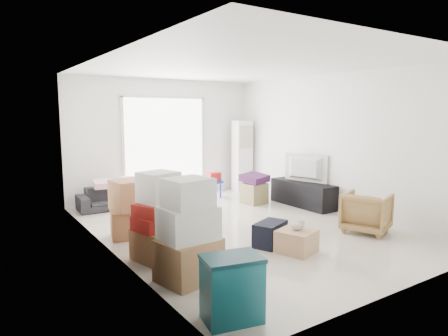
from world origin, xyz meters
TOP-DOWN VIEW (x-y plane):
  - room_shell at (0.00, 0.00)m, footprint 4.98×6.48m
  - sliding_door at (0.00, 2.98)m, footprint 2.10×0.04m
  - ac_tower at (1.95, 2.65)m, footprint 0.45×0.30m
  - tv_console at (2.00, 0.55)m, footprint 0.46×1.53m
  - television at (2.00, 0.55)m, footprint 0.80×1.12m
  - sofa at (-1.33, 2.50)m, footprint 1.56×0.51m
  - pillow_left at (-1.60, 2.45)m, footprint 0.40×0.33m
  - pillow_right at (-1.06, 2.50)m, footprint 0.48×0.44m
  - armchair at (1.54, -1.38)m, footprint 0.86×0.89m
  - storage_bins at (-1.90, -2.51)m, footprint 0.61×0.49m
  - box_stack_a at (-1.80, -1.47)m, footprint 0.75×0.67m
  - box_stack_b at (-1.80, -0.66)m, footprint 0.72×0.70m
  - box_stack_c at (-1.77, 0.49)m, footprint 0.70×0.63m
  - loose_box at (-1.47, -0.27)m, footprint 0.43×0.43m
  - duffel_bag at (-0.21, -1.04)m, footprint 0.63×0.52m
  - ottoman at (1.29, 1.29)m, footprint 0.48×0.48m
  - blanket at (1.29, 1.29)m, footprint 0.58×0.58m
  - kids_table at (0.88, 2.29)m, footprint 0.46×0.46m
  - toy_walker at (-0.38, 1.71)m, footprint 0.44×0.42m
  - wood_crate at (-0.09, -1.46)m, footprint 0.60×0.60m
  - plush_bunny at (-0.06, -1.46)m, footprint 0.25×0.15m

SIDE VIEW (x-z plane):
  - toy_walker at x=-0.38m, z-range -0.10..0.37m
  - wood_crate at x=-0.09m, z-range 0.00..0.32m
  - loose_box at x=-1.47m, z-range 0.00..0.32m
  - duffel_bag at x=-0.21m, z-range 0.00..0.35m
  - ottoman at x=1.29m, z-range 0.00..0.44m
  - tv_console at x=2.00m, z-range 0.00..0.51m
  - sofa at x=-1.33m, z-range 0.00..0.60m
  - storage_bins at x=-1.90m, z-range 0.00..0.63m
  - armchair at x=1.54m, z-range 0.00..0.71m
  - plush_bunny at x=-0.06m, z-range 0.31..0.44m
  - kids_table at x=0.88m, z-range 0.12..0.71m
  - box_stack_c at x=-1.77m, z-range -0.01..0.89m
  - box_stack_b at x=-1.80m, z-range -0.08..1.10m
  - blanket at x=1.29m, z-range 0.44..0.58m
  - box_stack_a at x=-1.80m, z-range -0.06..1.14m
  - television at x=2.00m, z-range 0.51..0.64m
  - pillow_left at x=-1.60m, z-range 0.60..0.72m
  - pillow_right at x=-1.06m, z-range 0.60..0.73m
  - ac_tower at x=1.95m, z-range 0.00..1.75m
  - sliding_door at x=0.00m, z-range 0.08..2.41m
  - room_shell at x=0.00m, z-range -0.24..2.94m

